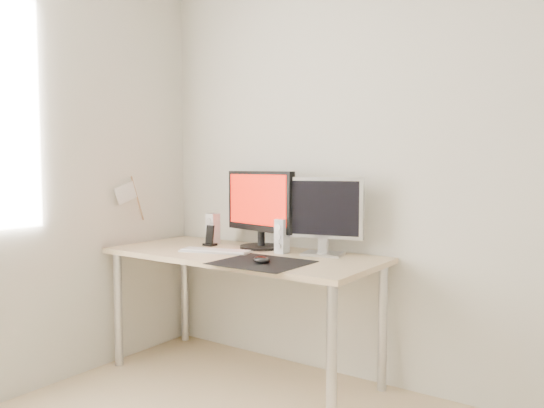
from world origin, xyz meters
The scene contains 11 objects.
wall_back centered at (0.00, 1.75, 1.25)m, with size 3.50×3.50×0.00m, color beige.
mousepad centered at (-0.65, 1.18, 0.73)m, with size 0.45×0.40×0.00m, color black.
mouse centered at (-0.63, 1.15, 0.75)m, with size 0.10×0.06×0.04m, color black.
desk centered at (-0.93, 1.38, 0.65)m, with size 1.60×0.70×0.73m.
main_monitor centered at (-0.94, 1.57, 0.98)m, with size 0.55×0.31×0.47m.
second_monitor centered at (-0.51, 1.57, 0.97)m, with size 0.45×0.20×0.43m.
speaker_left centered at (-1.29, 1.54, 0.83)m, with size 0.06×0.08×0.20m.
speaker_right centered at (-0.74, 1.50, 0.83)m, with size 0.06×0.08×0.20m.
keyboard centered at (-1.07, 1.31, 0.74)m, with size 0.44×0.22×0.02m.
phone_dock centered at (-1.26, 1.48, 0.77)m, with size 0.07×0.06×0.13m.
pennant centered at (-1.72, 1.24, 1.05)m, with size 0.01×0.23×0.29m.
Camera 1 is at (0.93, -1.00, 1.22)m, focal length 35.00 mm.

